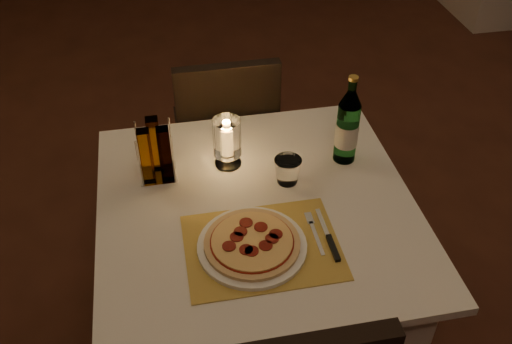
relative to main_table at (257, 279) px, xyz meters
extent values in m
cube|color=#462216|center=(0.09, 0.41, -0.38)|extent=(8.00, 10.00, 0.02)
cube|color=silver|center=(0.00, 0.00, -0.02)|extent=(0.88, 0.88, 0.71)
cube|color=silver|center=(0.00, 0.00, 0.35)|extent=(1.00, 1.00, 0.03)
cube|color=black|center=(0.00, 0.80, 0.09)|extent=(0.42, 0.42, 0.05)
cube|color=black|center=(0.00, 0.61, 0.32)|extent=(0.42, 0.05, 0.42)
cylinder|color=black|center=(0.17, 0.97, -0.15)|extent=(0.03, 0.03, 0.44)
cylinder|color=black|center=(-0.17, 0.97, -0.15)|extent=(0.03, 0.03, 0.44)
cylinder|color=black|center=(0.17, 0.63, -0.15)|extent=(0.03, 0.03, 0.44)
cylinder|color=black|center=(-0.17, 0.63, -0.15)|extent=(0.03, 0.03, 0.44)
cube|color=gold|center=(-0.02, -0.18, 0.37)|extent=(0.45, 0.34, 0.00)
cylinder|color=white|center=(-0.05, -0.18, 0.38)|extent=(0.32, 0.32, 0.01)
cylinder|color=#D8B77F|center=(-0.05, -0.18, 0.39)|extent=(0.28, 0.28, 0.01)
cylinder|color=maroon|center=(-0.05, -0.18, 0.40)|extent=(0.24, 0.24, 0.00)
cylinder|color=#EACC7F|center=(-0.05, -0.18, 0.40)|extent=(0.24, 0.24, 0.00)
cylinder|color=maroon|center=(0.02, -0.17, 0.40)|extent=(0.04, 0.04, 0.00)
cylinder|color=maroon|center=(-0.02, -0.14, 0.40)|extent=(0.04, 0.04, 0.00)
cylinder|color=maroon|center=(-0.05, -0.11, 0.40)|extent=(0.04, 0.04, 0.00)
cylinder|color=maroon|center=(-0.08, -0.14, 0.40)|extent=(0.04, 0.04, 0.00)
cylinder|color=maroon|center=(-0.09, -0.16, 0.40)|extent=(0.04, 0.04, 0.00)
cylinder|color=maroon|center=(-0.12, -0.19, 0.40)|extent=(0.04, 0.04, 0.00)
cylinder|color=maroon|center=(-0.07, -0.21, 0.40)|extent=(0.04, 0.04, 0.00)
cylinder|color=maroon|center=(-0.06, -0.22, 0.40)|extent=(0.04, 0.04, 0.00)
cylinder|color=maroon|center=(-0.02, -0.21, 0.40)|extent=(0.04, 0.04, 0.00)
cylinder|color=maroon|center=(0.01, -0.19, 0.40)|extent=(0.04, 0.04, 0.00)
cube|color=silver|center=(0.14, -0.18, 0.37)|extent=(0.01, 0.14, 0.00)
cube|color=silver|center=(0.14, -0.09, 0.37)|extent=(0.02, 0.05, 0.00)
cube|color=black|center=(0.18, -0.23, 0.38)|extent=(0.02, 0.10, 0.01)
cube|color=silver|center=(0.18, -0.12, 0.37)|extent=(0.01, 0.12, 0.00)
cylinder|color=#5DAD69|center=(0.34, 0.18, 0.48)|extent=(0.08, 0.08, 0.22)
cylinder|color=#5DAD69|center=(0.34, 0.18, 0.66)|extent=(0.03, 0.03, 0.04)
cylinder|color=gold|center=(0.34, 0.18, 0.69)|extent=(0.03, 0.03, 0.01)
cylinder|color=silver|center=(0.34, 0.18, 0.47)|extent=(0.08, 0.08, 0.08)
cylinder|color=white|center=(-0.06, 0.22, 0.37)|extent=(0.09, 0.09, 0.01)
cylinder|color=white|center=(-0.06, 0.22, 0.39)|extent=(0.02, 0.02, 0.04)
cylinder|color=white|center=(-0.06, 0.22, 0.48)|extent=(0.09, 0.09, 0.14)
cylinder|color=white|center=(-0.06, 0.22, 0.47)|extent=(0.03, 0.03, 0.10)
ellipsoid|color=orange|center=(-0.06, 0.22, 0.53)|extent=(0.02, 0.02, 0.03)
cube|color=white|center=(-0.30, 0.21, 0.37)|extent=(0.12, 0.12, 0.01)
cylinder|color=white|center=(-0.35, 0.15, 0.46)|extent=(0.01, 0.01, 0.18)
cylinder|color=white|center=(-0.24, 0.15, 0.46)|extent=(0.01, 0.01, 0.18)
cylinder|color=white|center=(-0.35, 0.26, 0.46)|extent=(0.01, 0.01, 0.18)
cylinder|color=white|center=(-0.24, 0.26, 0.46)|extent=(0.01, 0.01, 0.18)
cube|color=#BF8C33|center=(-0.33, 0.18, 0.47)|extent=(0.04, 0.04, 0.20)
cube|color=#3F1E14|center=(-0.27, 0.18, 0.47)|extent=(0.04, 0.04, 0.20)
cube|color=#BF8C33|center=(-0.30, 0.24, 0.47)|extent=(0.04, 0.04, 0.20)
camera|label=1|loc=(-0.25, -1.29, 1.60)|focal=40.00mm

